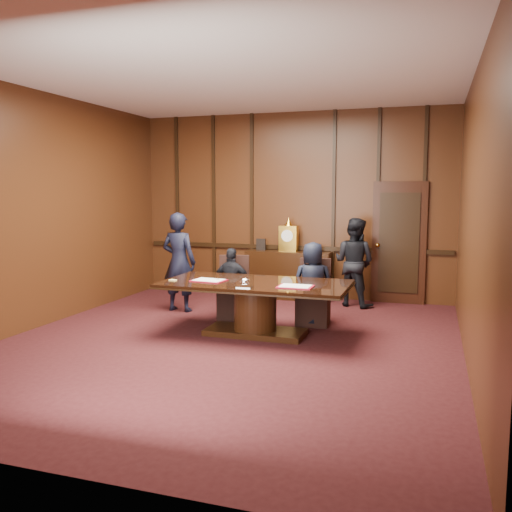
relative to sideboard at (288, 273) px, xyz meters
The scene contains 13 objects.
room 3.36m from the sideboard, 88.80° to the right, with size 7.00×7.04×3.50m.
sideboard is the anchor object (origin of this frame).
conference_table 2.71m from the sideboard, 85.19° to the right, with size 2.62×1.32×0.76m.
folder_left 2.86m from the sideboard, 98.68° to the right, with size 0.49×0.37×0.02m.
folder_right 3.05m from the sideboard, 73.57° to the right, with size 0.46×0.33×0.02m.
inkstand 3.18m from the sideboard, 85.88° to the right, with size 0.20×0.14×0.12m.
notepad 3.11m from the sideboard, 107.40° to the right, with size 0.10×0.07×0.01m, color #F6DB78.
chair_left 1.89m from the sideboard, 103.23° to the right, with size 0.59×0.59×0.99m.
chair_right 2.03m from the sideboard, 64.39° to the right, with size 0.51×0.51×0.99m.
signatory_left 1.95m from the sideboard, 102.52° to the right, with size 0.67×0.28×1.14m, color black.
signatory_right 2.10m from the sideboard, 65.26° to the right, with size 0.62×0.41×1.27m, color black.
witness_left 2.23m from the sideboard, 132.41° to the right, with size 0.61×0.40×1.67m, color black.
witness_right 1.34m from the sideboard, 13.14° to the right, with size 0.76×0.59×1.56m, color black.
Camera 1 is at (2.56, -6.56, 2.03)m, focal length 38.00 mm.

